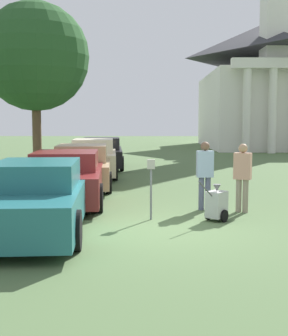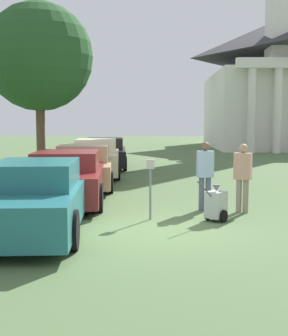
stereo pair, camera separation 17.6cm
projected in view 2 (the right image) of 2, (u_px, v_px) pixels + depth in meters
name	position (u px, v px, depth m)	size (l,w,h in m)	color
ground_plane	(154.00, 229.00, 9.85)	(120.00, 120.00, 0.00)	#4C663D
parked_car_teal	(37.00, 198.00, 9.73)	(2.28, 5.38, 1.46)	#23666B
parked_car_maroon	(68.00, 178.00, 13.07)	(2.36, 5.14, 1.44)	maroon
parked_car_tan	(85.00, 167.00, 16.16)	(2.30, 5.16, 1.47)	tan
parked_car_cream	(97.00, 159.00, 19.31)	(2.24, 5.08, 1.54)	beige
parked_car_black	(105.00, 154.00, 22.56)	(2.32, 4.84, 1.47)	black
parking_meter	(150.00, 178.00, 10.73)	(0.18, 0.09, 1.40)	slate
person_worker	(205.00, 171.00, 11.89)	(0.43, 0.25, 1.75)	#515670
person_supervisor	(243.00, 174.00, 11.57)	(0.47, 0.37, 1.72)	gray
equipment_cart	(216.00, 204.00, 10.63)	(0.77, 0.89, 1.00)	#B2B2AD
church	(267.00, 78.00, 39.41)	(9.19, 15.58, 24.58)	silver
shade_tree	(39.00, 57.00, 22.86)	(5.29, 5.29, 8.04)	brown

